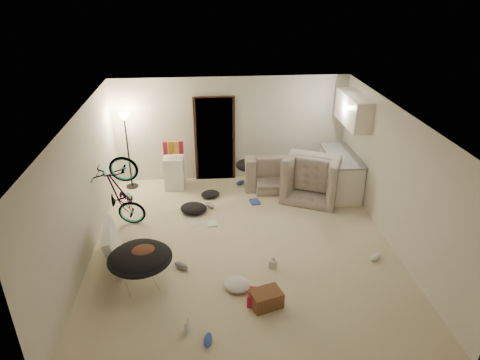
{
  "coord_description": "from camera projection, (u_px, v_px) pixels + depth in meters",
  "views": [
    {
      "loc": [
        -0.63,
        -6.64,
        4.59
      ],
      "look_at": [
        -0.0,
        0.6,
        1.07
      ],
      "focal_mm": 32.0,
      "sensor_mm": 36.0,
      "label": 1
    }
  ],
  "objects": [
    {
      "name": "kitchen_uppers",
      "position": [
        353.0,
        110.0,
        9.15
      ],
      "size": [
        0.38,
        1.4,
        0.65
      ],
      "primitive_type": "cube",
      "color": "white",
      "rests_on": "wall_right"
    },
    {
      "name": "shoe_3",
      "position": [
        181.0,
        266.0,
        7.35
      ],
      "size": [
        0.3,
        0.29,
        0.11
      ],
      "primitive_type": "ellipsoid",
      "rotation": [
        0.0,
        0.0,
        -0.71
      ],
      "color": "slate",
      "rests_on": "floor"
    },
    {
      "name": "shoe_4",
      "position": [
        375.0,
        257.0,
        7.58
      ],
      "size": [
        0.3,
        0.27,
        0.11
      ],
      "primitive_type": "ellipsoid",
      "rotation": [
        0.0,
        0.0,
        0.65
      ],
      "color": "white",
      "rests_on": "floor"
    },
    {
      "name": "ceiling",
      "position": [
        243.0,
        116.0,
        6.91
      ],
      "size": [
        5.5,
        6.0,
        0.02
      ],
      "primitive_type": "cube",
      "color": "white",
      "rests_on": "wall_back"
    },
    {
      "name": "snack_box_0",
      "position": [
        165.0,
        148.0,
        9.73
      ],
      "size": [
        0.11,
        0.09,
        0.3
      ],
      "primitive_type": "cube",
      "rotation": [
        0.0,
        0.0,
        0.17
      ],
      "color": "#AB192D",
      "rests_on": "mini_fridge"
    },
    {
      "name": "floor",
      "position": [
        243.0,
        245.0,
        8.01
      ],
      "size": [
        5.5,
        6.0,
        0.02
      ],
      "primitive_type": "cube",
      "color": "beige",
      "rests_on": "ground"
    },
    {
      "name": "clothes_lump_b",
      "position": [
        210.0,
        194.0,
        9.71
      ],
      "size": [
        0.54,
        0.51,
        0.13
      ],
      "primitive_type": "ellipsoid",
      "rotation": [
        0.0,
        0.0,
        0.43
      ],
      "color": "black",
      "rests_on": "floor"
    },
    {
      "name": "wall_right",
      "position": [
        396.0,
        179.0,
        7.67
      ],
      "size": [
        0.02,
        6.0,
        2.5
      ],
      "primitive_type": "cube",
      "color": "silver",
      "rests_on": "floor"
    },
    {
      "name": "mini_fridge",
      "position": [
        175.0,
        172.0,
        10.01
      ],
      "size": [
        0.48,
        0.48,
        0.76
      ],
      "primitive_type": "cube",
      "rotation": [
        0.0,
        0.0,
        -0.06
      ],
      "color": "white",
      "rests_on": "floor"
    },
    {
      "name": "saucer_chair",
      "position": [
        141.0,
        263.0,
        6.8
      ],
      "size": [
        1.02,
        1.02,
        0.73
      ],
      "color": "silver",
      "rests_on": "floor"
    },
    {
      "name": "shoe_1",
      "position": [
        210.0,
        205.0,
        9.26
      ],
      "size": [
        0.26,
        0.3,
        0.11
      ],
      "primitive_type": "ellipsoid",
      "rotation": [
        0.0,
        0.0,
        -0.95
      ],
      "color": "slate",
      "rests_on": "floor"
    },
    {
      "name": "snack_box_1",
      "position": [
        171.0,
        148.0,
        9.74
      ],
      "size": [
        0.11,
        0.09,
        0.3
      ],
      "primitive_type": "cube",
      "rotation": [
        0.0,
        0.0,
        -0.22
      ],
      "color": "#BA7817",
      "rests_on": "mini_fridge"
    },
    {
      "name": "book_white",
      "position": [
        212.0,
        223.0,
        8.67
      ],
      "size": [
        0.21,
        0.27,
        0.02
      ],
      "primitive_type": "cube",
      "rotation": [
        0.0,
        0.0,
        0.09
      ],
      "color": "silver",
      "rests_on": "floor"
    },
    {
      "name": "armchair",
      "position": [
        314.0,
        178.0,
        9.7
      ],
      "size": [
        1.53,
        1.46,
        0.78
      ],
      "primitive_type": "imported",
      "rotation": [
        0.0,
        0.0,
        2.69
      ],
      "color": "#3C453D",
      "rests_on": "floor"
    },
    {
      "name": "floor_lamp",
      "position": [
        126.0,
        135.0,
        9.62
      ],
      "size": [
        0.28,
        0.28,
        1.81
      ],
      "color": "black",
      "rests_on": "floor"
    },
    {
      "name": "bicycle",
      "position": [
        123.0,
        208.0,
        8.41
      ],
      "size": [
        1.65,
        0.83,
        0.93
      ],
      "primitive_type": "imported",
      "rotation": [
        0.0,
        -0.17,
        1.49
      ],
      "color": "black",
      "rests_on": "floor"
    },
    {
      "name": "juicer",
      "position": [
        273.0,
        263.0,
        7.36
      ],
      "size": [
        0.15,
        0.15,
        0.22
      ],
      "color": "beige",
      "rests_on": "floor"
    },
    {
      "name": "book_asset",
      "position": [
        186.0,
        336.0,
        5.98
      ],
      "size": [
        0.25,
        0.21,
        0.02
      ],
      "primitive_type": "imported",
      "rotation": [
        0.0,
        0.0,
        1.37
      ],
      "color": "#AB192D",
      "rests_on": "floor"
    },
    {
      "name": "newspaper",
      "position": [
        194.0,
        219.0,
        8.84
      ],
      "size": [
        0.53,
        0.6,
        0.01
      ],
      "primitive_type": "cube",
      "rotation": [
        0.0,
        0.0,
        0.37
      ],
      "color": "beige",
      "rests_on": "floor"
    },
    {
      "name": "sofa_drape",
      "position": [
        248.0,
        165.0,
        9.99
      ],
      "size": [
        0.65,
        0.57,
        0.28
      ],
      "primitive_type": "ellipsoid",
      "rotation": [
        0.0,
        0.0,
        -0.22
      ],
      "color": "black",
      "rests_on": "sofa"
    },
    {
      "name": "snack_box_3",
      "position": [
        181.0,
        148.0,
        9.76
      ],
      "size": [
        0.1,
        0.07,
        0.3
      ],
      "primitive_type": "cube",
      "rotation": [
        0.0,
        0.0,
        -0.02
      ],
      "color": "#AB192D",
      "rests_on": "mini_fridge"
    },
    {
      "name": "tv_box",
      "position": [
        113.0,
        245.0,
        7.4
      ],
      "size": [
        0.43,
        1.08,
        0.7
      ],
      "primitive_type": "cube",
      "rotation": [
        0.0,
        -0.21,
        0.16
      ],
      "color": "silver",
      "rests_on": "floor"
    },
    {
      "name": "sofa",
      "position": [
        287.0,
        173.0,
        10.17
      ],
      "size": [
        2.06,
        0.84,
        0.6
      ],
      "primitive_type": "imported",
      "rotation": [
        0.0,
        0.0,
        3.12
      ],
      "color": "#3C453D",
      "rests_on": "floor"
    },
    {
      "name": "clothes_lump_c",
      "position": [
        237.0,
        284.0,
        6.88
      ],
      "size": [
        0.61,
        0.59,
        0.14
      ],
      "primitive_type": "ellipsoid",
      "rotation": [
        0.0,
        0.0,
        -0.62
      ],
      "color": "silver",
      "rests_on": "floor"
    },
    {
      "name": "door_trim",
      "position": [
        215.0,
        140.0,
        10.16
      ],
      "size": [
        0.97,
        0.04,
        2.1
      ],
      "primitive_type": "cube",
      "color": "black",
      "rests_on": "floor"
    },
    {
      "name": "hoodie",
      "position": [
        142.0,
        253.0,
        6.69
      ],
      "size": [
        0.61,
        0.57,
        0.22
      ],
      "primitive_type": "ellipsoid",
      "rotation": [
        0.0,
        0.0,
        0.45
      ],
      "color": "#5A301F",
      "rests_on": "saucer_chair"
    },
    {
      "name": "wall_front",
      "position": [
        268.0,
        306.0,
        4.76
      ],
      "size": [
        5.5,
        0.02,
        2.5
      ],
      "primitive_type": "cube",
      "color": "silver",
      "rests_on": "floor"
    },
    {
      "name": "drink_case_b",
      "position": [
        260.0,
        298.0,
        6.54
      ],
      "size": [
        0.42,
        0.35,
        0.21
      ],
      "primitive_type": "cube",
      "rotation": [
        0.0,
        0.0,
        -0.28
      ],
      "color": "#AB192D",
      "rests_on": "floor"
    },
    {
      "name": "doorway",
      "position": [
        215.0,
        139.0,
        10.19
      ],
      "size": [
        0.85,
        0.1,
        2.04
      ],
      "primitive_type": "cube",
      "color": "black",
      "rests_on": "floor"
    },
    {
      "name": "shoe_0",
      "position": [
        240.0,
        183.0,
        10.28
      ],
      "size": [
        0.26,
        0.23,
        0.09
      ],
      "primitive_type": "ellipsoid",
      "rotation": [
        0.0,
        0.0,
        0.64
      ],
      "color": "#3149B2",
      "rests_on": "floor"
    },
    {
      "name": "snack_box_2",
      "position": [
        176.0,
        148.0,
        9.75
      ],
      "size": [
        0.12,
        0.1,
        0.3
      ],
      "primitive_type": "cube",
      "rotation": [
        0.0,
        0.0,
        0.33
      ],
      "color": "gold",
      "rests_on": "mini_fridge"
    },
    {
      "name": "clothes_lump_a",
      "position": [
        194.0,
        208.0,
        9.07
      ],
      "size": [
        0.7,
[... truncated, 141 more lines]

